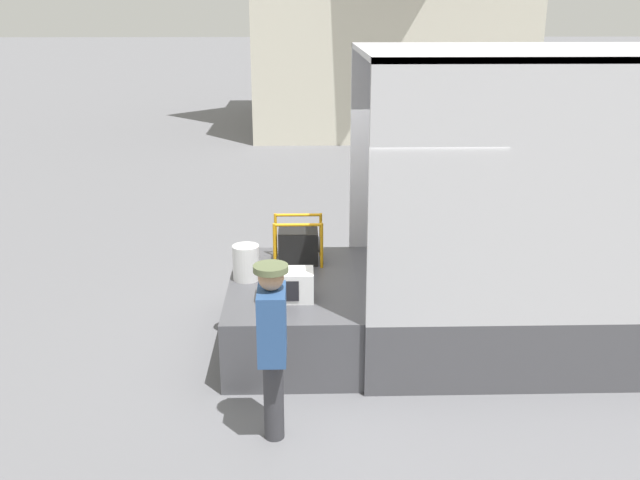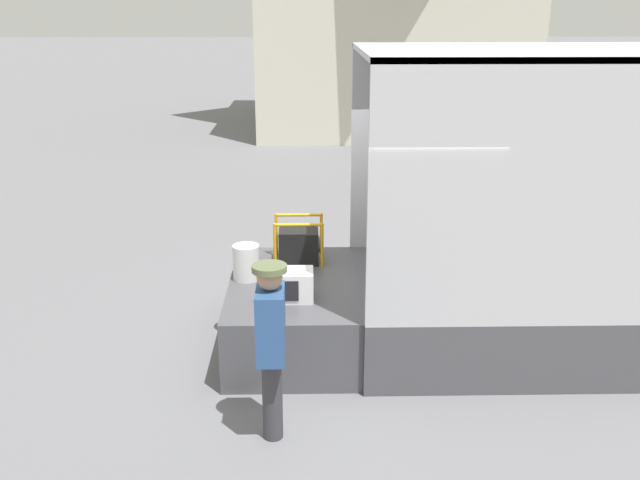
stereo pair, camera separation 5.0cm
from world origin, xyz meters
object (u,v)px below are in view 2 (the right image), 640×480
(portable_generator, at_px, (300,245))
(worker_person, at_px, (271,335))
(orange_bucket, at_px, (246,262))
(microwave, at_px, (287,285))

(portable_generator, xyz_separation_m, worker_person, (-0.23, -2.53, 0.05))
(orange_bucket, height_order, worker_person, worker_person)
(worker_person, bearing_deg, microwave, 85.59)
(microwave, xyz_separation_m, orange_bucket, (-0.47, 0.59, 0.04))
(microwave, height_order, worker_person, worker_person)
(orange_bucket, xyz_separation_m, worker_person, (0.37, -1.97, 0.05))
(microwave, bearing_deg, worker_person, -94.41)
(microwave, relative_size, orange_bucket, 1.36)
(worker_person, bearing_deg, portable_generator, 84.71)
(portable_generator, height_order, orange_bucket, portable_generator)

